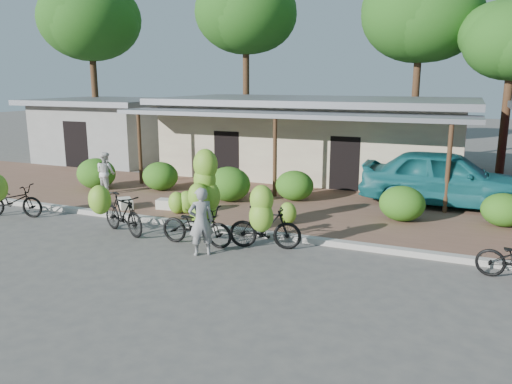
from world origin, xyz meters
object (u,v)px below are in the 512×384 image
Objects in this scene: bike_far_left at (10,198)px; tree_near_right at (509,39)px; bike_left at (119,211)px; bike_center at (201,208)px; bike_right at (264,222)px; teal_van at (446,178)px; sack_far at (125,203)px; tree_far_center at (243,11)px; bystander at (106,173)px; tree_back_left at (88,18)px; vendor at (201,222)px; sack_near at (171,204)px; tree_center_right at (417,13)px.

tree_near_right is at bearing -59.24° from bike_far_left.
bike_far_left is (-13.83, -13.85, -5.20)m from tree_near_right.
bike_center is (2.37, 0.27, 0.25)m from bike_left.
bike_right is 7.17m from teal_van.
bike_center is 4.20m from sack_far.
bystander is (-0.05, -11.91, -6.87)m from tree_far_center.
tree_back_left reaches higher than bystander.
tree_far_center is 6.58× the size of bystander.
bike_center reaches higher than bike_right.
tree_near_right is at bearing -6.58° from tree_far_center.
tree_near_right reaches higher than bike_left.
bike_far_left reaches higher than sack_far.
bike_left is 4.11m from bike_right.
vendor is (2.84, -0.56, 0.18)m from bike_left.
sack_near is 1.13× the size of sack_far.
bike_left is at bearing -90.66° from sack_near.
tree_far_center is 17.30m from bike_left.
tree_far_center is 4.11× the size of bike_center.
bike_center is (5.63, -15.17, -6.83)m from tree_far_center.
tree_back_left is 5.10× the size of bike_right.
sack_far is 5.00m from vendor.
tree_center_right is (17.00, 3.50, -0.16)m from tree_back_left.
bystander is at bearing 52.51° from bike_right.
tree_near_right is 15.61m from bike_right.
vendor reaches higher than bystander.
tree_back_left reaches higher than bike_center.
teal_van is (12.05, 6.24, 0.42)m from bike_far_left.
tree_back_left is at bearing -32.85° from bystander.
tree_center_right is at bearing -46.09° from bike_far_left.
tree_center_right is 11.08× the size of sack_near.
tree_center_right is 1.77× the size of teal_van.
tree_far_center is 15.45m from sack_far.
bystander is 0.28× the size of teal_van.
teal_van is at bearing -166.79° from vendor.
tree_back_left is 4.98× the size of bike_left.
bike_right reaches higher than bystander.
bystander is (0.79, 3.44, 0.27)m from bike_far_left.
tree_back_left reaches higher than sack_near.
tree_near_right is 4.48× the size of vendor.
tree_back_left is at bearing 63.65° from bike_left.
bike_left is 2.51m from sack_far.
tree_far_center is at bearing 104.28° from sack_near.
bike_center is 8.24m from teal_van.
bike_right is 0.35× the size of teal_van.
tree_far_center is at bearing -176.82° from tree_center_right.
vendor is at bearing -69.11° from tree_far_center.
bike_far_left is at bearing 92.54° from bystander.
tree_far_center is 13.23m from tree_near_right.
vendor is 7.39m from bystander.
bike_far_left is at bearing 115.85° from teal_van.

